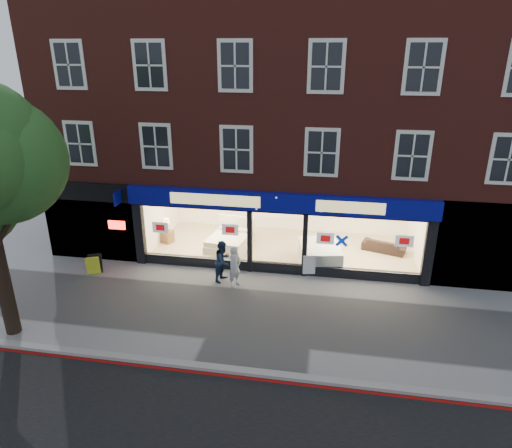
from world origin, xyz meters
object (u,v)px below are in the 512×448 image
(mattress_stack, at_px, (319,254))
(pedestrian_grey, at_px, (235,267))
(sofa, at_px, (384,245))
(a_board, at_px, (94,265))
(display_bed, at_px, (230,240))
(pedestrian_blue, at_px, (223,261))

(mattress_stack, height_order, pedestrian_grey, pedestrian_grey)
(mattress_stack, distance_m, sofa, 3.09)
(mattress_stack, bearing_deg, pedestrian_grey, -143.21)
(sofa, height_order, pedestrian_grey, pedestrian_grey)
(a_board, relative_size, pedestrian_grey, 0.51)
(display_bed, xyz_separation_m, sofa, (6.51, 0.71, -0.06))
(mattress_stack, bearing_deg, display_bed, 167.13)
(display_bed, distance_m, pedestrian_blue, 2.81)
(sofa, bearing_deg, pedestrian_grey, 52.81)
(display_bed, relative_size, pedestrian_grey, 1.45)
(display_bed, bearing_deg, sofa, 14.90)
(display_bed, height_order, pedestrian_blue, pedestrian_blue)
(display_bed, relative_size, pedestrian_blue, 1.41)
(display_bed, distance_m, pedestrian_grey, 3.25)
(pedestrian_blue, bearing_deg, mattress_stack, -45.43)
(mattress_stack, relative_size, a_board, 2.79)
(display_bed, distance_m, mattress_stack, 3.96)
(display_bed, relative_size, a_board, 2.84)
(a_board, bearing_deg, pedestrian_grey, -23.39)
(sofa, relative_size, a_board, 2.24)
(display_bed, relative_size, sofa, 1.27)
(mattress_stack, xyz_separation_m, sofa, (2.65, 1.59, -0.13))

